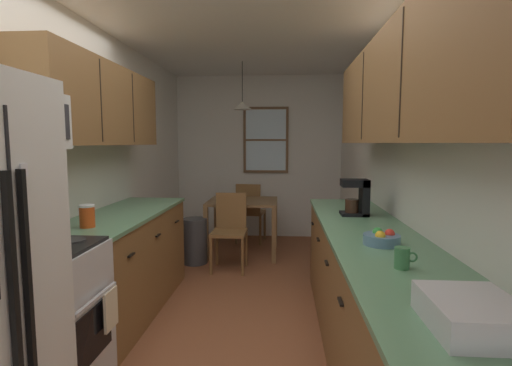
{
  "coord_description": "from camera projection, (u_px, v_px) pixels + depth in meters",
  "views": [
    {
      "loc": [
        0.39,
        -2.51,
        1.5
      ],
      "look_at": [
        0.13,
        1.2,
        1.11
      ],
      "focal_mm": 26.97,
      "sensor_mm": 36.0,
      "label": 1
    }
  ],
  "objects": [
    {
      "name": "ground_plane",
      "position": [
        241.0,
        301.0,
        3.66
      ],
      "size": [
        12.0,
        12.0,
        0.0
      ],
      "primitive_type": "plane",
      "color": "brown"
    },
    {
      "name": "stove_range",
      "position": [
        40.0,
        323.0,
        2.2
      ],
      "size": [
        0.66,
        0.58,
        1.1
      ],
      "color": "silver",
      "rests_on": "ground"
    },
    {
      "name": "wall_right",
      "position": [
        390.0,
        168.0,
        3.43
      ],
      "size": [
        0.1,
        9.0,
        2.55
      ],
      "primitive_type": "cube",
      "color": "white",
      "rests_on": "ground"
    },
    {
      "name": "ceiling_slab",
      "position": [
        240.0,
        19.0,
        3.39
      ],
      "size": [
        4.4,
        9.0,
        0.08
      ],
      "primitive_type": "cube",
      "color": "white"
    },
    {
      "name": "back_window",
      "position": [
        266.0,
        140.0,
        6.05
      ],
      "size": [
        0.71,
        0.05,
        1.03
      ],
      "color": "brown"
    },
    {
      "name": "dining_table",
      "position": [
        243.0,
        209.0,
        5.15
      ],
      "size": [
        0.91,
        0.79,
        0.74
      ],
      "color": "brown",
      "rests_on": "ground"
    },
    {
      "name": "counter_right",
      "position": [
        373.0,
        300.0,
        2.58
      ],
      "size": [
        0.64,
        3.18,
        0.9
      ],
      "color": "brown",
      "rests_on": "ground"
    },
    {
      "name": "fruit_bowl",
      "position": [
        382.0,
        238.0,
        2.28
      ],
      "size": [
        0.22,
        0.22,
        0.09
      ],
      "color": "#597F9E",
      "rests_on": "counter_right"
    },
    {
      "name": "upper_cabinets_right",
      "position": [
        405.0,
        87.0,
        2.37
      ],
      "size": [
        0.33,
        2.86,
        0.69
      ],
      "color": "brown"
    },
    {
      "name": "wall_back",
      "position": [
        259.0,
        157.0,
        6.16
      ],
      "size": [
        4.4,
        0.1,
        2.55
      ],
      "primitive_type": "cube",
      "color": "white",
      "rests_on": "ground"
    },
    {
      "name": "wall_left",
      "position": [
        98.0,
        167.0,
        3.62
      ],
      "size": [
        0.1,
        9.0,
        2.55
      ],
      "primitive_type": "cube",
      "color": "white",
      "rests_on": "ground"
    },
    {
      "name": "dining_chair_near",
      "position": [
        230.0,
        227.0,
        4.57
      ],
      "size": [
        0.41,
        0.41,
        0.9
      ],
      "color": "brown",
      "rests_on": "ground"
    },
    {
      "name": "mug_by_coffeemaker",
      "position": [
        402.0,
        258.0,
        1.84
      ],
      "size": [
        0.11,
        0.07,
        0.1
      ],
      "color": "#3F7F4C",
      "rests_on": "counter_right"
    },
    {
      "name": "microwave_over_range",
      "position": [
        7.0,
        120.0,
        2.09
      ],
      "size": [
        0.39,
        0.62,
        0.33
      ],
      "color": "white"
    },
    {
      "name": "dish_rack",
      "position": [
        473.0,
        314.0,
        1.24
      ],
      "size": [
        0.28,
        0.34,
        0.1
      ],
      "primitive_type": "cube",
      "color": "silver",
      "rests_on": "counter_right"
    },
    {
      "name": "storage_canister",
      "position": [
        87.0,
        216.0,
        2.74
      ],
      "size": [
        0.11,
        0.11,
        0.16
      ],
      "color": "#D84C19",
      "rests_on": "counter_left"
    },
    {
      "name": "table_serving_bowl",
      "position": [
        237.0,
        197.0,
        5.19
      ],
      "size": [
        0.18,
        0.18,
        0.06
      ],
      "primitive_type": "cylinder",
      "color": "silver",
      "rests_on": "dining_table"
    },
    {
      "name": "upper_cabinets_left",
      "position": [
        100.0,
        105.0,
        3.21
      ],
      "size": [
        0.33,
        1.88,
        0.67
      ],
      "color": "brown"
    },
    {
      "name": "dining_chair_far",
      "position": [
        250.0,
        210.0,
        5.76
      ],
      "size": [
        0.45,
        0.45,
        0.9
      ],
      "color": "brown",
      "rests_on": "ground"
    },
    {
      "name": "counter_left",
      "position": [
        124.0,
        262.0,
        3.39
      ],
      "size": [
        0.64,
        1.8,
        0.9
      ],
      "color": "brown",
      "rests_on": "ground"
    },
    {
      "name": "coffee_maker",
      "position": [
        358.0,
        197.0,
        3.19
      ],
      "size": [
        0.22,
        0.18,
        0.3
      ],
      "color": "black",
      "rests_on": "counter_right"
    },
    {
      "name": "dish_towel",
      "position": [
        111.0,
        309.0,
        2.32
      ],
      "size": [
        0.02,
        0.16,
        0.24
      ],
      "primitive_type": "cube",
      "color": "beige"
    },
    {
      "name": "pendant_light",
      "position": [
        242.0,
        106.0,
        5.01
      ],
      "size": [
        0.25,
        0.25,
        0.62
      ],
      "color": "black"
    },
    {
      "name": "trash_bin",
      "position": [
        195.0,
        241.0,
        4.79
      ],
      "size": [
        0.3,
        0.3,
        0.57
      ],
      "primitive_type": "cylinder",
      "color": "#3F3F42",
      "rests_on": "ground"
    }
  ]
}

